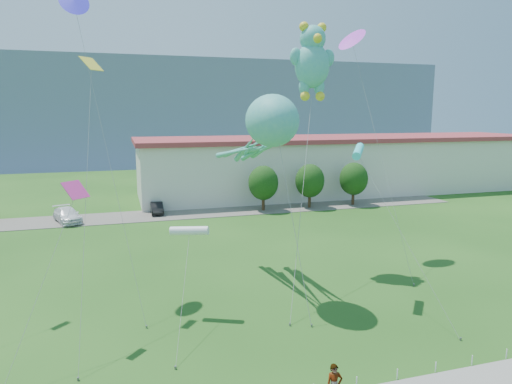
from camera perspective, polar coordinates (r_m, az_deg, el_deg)
ground at (r=21.58m, az=3.04°, el=-22.62°), size 160.00×160.00×0.00m
parking_strip at (r=53.74m, az=-9.65°, el=-2.72°), size 70.00×6.00×0.06m
hill_ridge at (r=137.26m, az=-14.30°, el=9.91°), size 160.00×50.00×25.00m
warehouse at (r=69.50m, az=11.07°, el=3.48°), size 61.00×15.00×8.20m
tree_near at (r=54.25m, az=0.92°, el=1.14°), size 3.60×3.60×5.47m
tree_mid at (r=56.34m, az=6.75°, el=1.40°), size 3.60×3.60×5.47m
tree_far at (r=58.97m, az=12.11°, el=1.62°), size 3.60×3.60×5.47m
parked_car_white at (r=52.86m, az=-22.52°, el=-2.67°), size 3.75×5.67×1.53m
parked_car_black at (r=54.26m, az=-12.30°, el=-1.96°), size 1.41×3.94×1.29m
octopus_kite at (r=28.46m, az=1.10°, el=7.34°), size 3.09×11.76×12.69m
teddy_bear_kite at (r=33.99m, az=7.06°, el=16.09°), size 6.69×10.14×17.88m
small_kite_cyan at (r=28.44m, az=12.76°, el=4.81°), size 2.79×8.01×9.73m
small_kite_blue at (r=31.76m, az=-21.61°, el=20.54°), size 4.10×8.00×18.99m
small_kite_white at (r=26.17m, az=-8.34°, el=-4.91°), size 1.91×6.85×5.44m
small_kite_yellow at (r=26.99m, az=-20.06°, el=11.02°), size 1.65×8.98×14.75m
small_kite_purple at (r=38.46m, az=12.09°, el=17.59°), size 1.80×9.38×18.03m
small_kite_pink at (r=23.77m, az=-22.32°, el=-1.80°), size 3.76×5.23×8.30m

